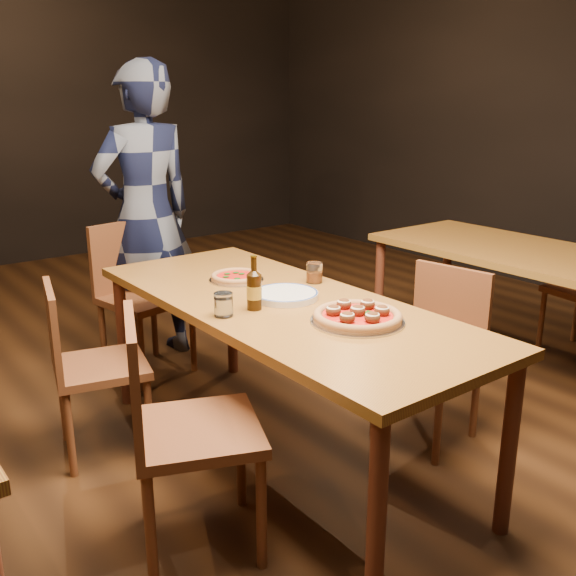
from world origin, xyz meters
TOP-DOWN VIEW (x-y plane):
  - ground at (0.00, 0.00)m, footprint 9.00×9.00m
  - room_shell at (0.00, 0.00)m, footprint 9.00×9.00m
  - table_main at (0.00, 0.00)m, footprint 0.80×2.00m
  - table_right at (1.70, -0.20)m, footprint 0.80×2.00m
  - chair_main_nw at (-0.60, -0.30)m, footprint 0.57×0.57m
  - chair_main_sw at (-0.61, 0.54)m, footprint 0.48×0.48m
  - chair_main_e at (0.65, -0.28)m, footprint 0.46×0.46m
  - chair_end at (-0.06, 1.24)m, footprint 0.51×0.51m
  - pizza_meatball at (0.08, -0.40)m, footprint 0.37×0.37m
  - pizza_margherita at (0.03, 0.39)m, footprint 0.26×0.26m
  - plate_stack at (0.04, 0.02)m, footprint 0.29×0.29m
  - beer_bottle at (-0.15, -0.02)m, footprint 0.06×0.06m
  - water_glass at (-0.30, -0.02)m, footprint 0.08×0.08m
  - amber_glass at (0.30, 0.14)m, footprint 0.08×0.08m
  - diner at (0.08, 1.47)m, footprint 0.69×0.48m

SIDE VIEW (x-z plane):
  - ground at x=0.00m, z-range 0.00..0.00m
  - chair_main_sw at x=-0.61m, z-range 0.00..0.85m
  - chair_main_e at x=0.65m, z-range 0.00..0.86m
  - chair_end at x=-0.06m, z-range 0.00..0.93m
  - chair_main_nw at x=-0.60m, z-range 0.00..0.94m
  - table_main at x=0.00m, z-range 0.30..1.05m
  - table_right at x=1.70m, z-range 0.30..1.05m
  - plate_stack at x=0.04m, z-range 0.75..0.78m
  - pizza_margherita at x=0.03m, z-range 0.75..0.78m
  - pizza_meatball at x=0.08m, z-range 0.74..0.81m
  - amber_glass at x=0.30m, z-range 0.75..0.85m
  - water_glass at x=-0.30m, z-range 0.75..0.85m
  - beer_bottle at x=-0.15m, z-range 0.72..0.94m
  - diner at x=0.08m, z-range 0.00..1.81m
  - room_shell at x=0.00m, z-range -2.64..6.36m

